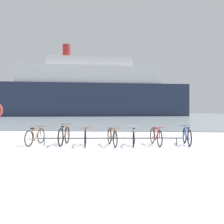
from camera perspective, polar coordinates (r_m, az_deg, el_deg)
The scene contains 10 objects.
ground at distance 59.90m, azimuth 4.24°, elevation -1.07°, with size 80.00×132.00×0.08m.
bike_rack at distance 9.65m, azimuth -0.31°, elevation -6.32°, with size 5.89×0.64×0.31m.
bicycle_0 at distance 10.22m, azimuth -17.82°, elevation -5.58°, with size 0.46×1.62×0.75m.
bicycle_1 at distance 9.91m, azimuth -11.36°, elevation -5.57°, with size 0.46×1.68×0.83m.
bicycle_2 at distance 9.62m, azimuth -6.36°, elevation -5.94°, with size 0.48×1.71×0.74m.
bicycle_3 at distance 9.55m, azimuth 0.05°, elevation -6.01°, with size 0.62×1.56×0.74m.
bicycle_4 at distance 9.60m, azimuth 5.26°, elevation -5.89°, with size 0.46×1.74×0.77m.
bicycle_5 at distance 9.85m, azimuth 10.41°, elevation -5.78°, with size 0.48×1.63×0.75m.
bicycle_6 at distance 10.23m, azimuth 17.44°, elevation -5.54°, with size 0.46×1.63×0.77m.
ferry_ship at distance 63.92m, azimuth -4.63°, elevation 4.69°, with size 49.27×20.69×18.72m.
Camera 1 is at (0.52, -5.98, 1.38)m, focal length 38.34 mm.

